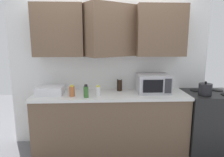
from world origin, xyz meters
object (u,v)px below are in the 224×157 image
object	(u,v)px
bottle_soy_dark	(120,85)
bottle_white_jar	(98,91)
dish_rack	(50,90)
stove_range	(208,120)
microwave	(153,83)
kettle	(205,89)
bottle_spice_jar	(72,91)
bottle_green_oil	(86,92)

from	to	relation	value
bottle_soy_dark	bottle_white_jar	distance (m)	0.43
bottle_white_jar	dish_rack	bearing A→B (deg)	171.28
stove_range	microwave	distance (m)	1.06
kettle	bottle_spice_jar	size ratio (longest dim) A/B	1.20
microwave	dish_rack	size ratio (longest dim) A/B	1.26
stove_range	dish_rack	size ratio (longest dim) A/B	2.40
dish_rack	bottle_green_oil	distance (m)	0.57
microwave	bottle_soy_dark	distance (m)	0.52
bottle_soy_dark	kettle	bearing A→B (deg)	-15.23
stove_range	kettle	distance (m)	0.58
dish_rack	bottle_green_oil	world-z (taller)	bottle_green_oil
bottle_spice_jar	bottle_white_jar	world-z (taller)	bottle_spice_jar
bottle_soy_dark	bottle_white_jar	world-z (taller)	bottle_soy_dark
stove_range	bottle_green_oil	bearing A→B (deg)	-174.82
bottle_spice_jar	bottle_green_oil	bearing A→B (deg)	-19.44
dish_rack	stove_range	bearing A→B (deg)	-0.47
microwave	bottle_green_oil	bearing A→B (deg)	-167.13
microwave	dish_rack	distance (m)	1.54
microwave	bottle_green_oil	distance (m)	1.03
bottle_soy_dark	bottle_green_oil	xyz separation A→B (m)	(-0.50, -0.36, -0.01)
bottle_white_jar	bottle_green_oil	world-z (taller)	bottle_green_oil
dish_rack	bottle_spice_jar	world-z (taller)	bottle_spice_jar
bottle_white_jar	bottle_green_oil	distance (m)	0.19
stove_range	bottle_soy_dark	bearing A→B (deg)	172.16
dish_rack	bottle_soy_dark	world-z (taller)	bottle_soy_dark
microwave	bottle_soy_dark	xyz separation A→B (m)	(-0.50, 0.13, -0.05)
dish_rack	bottle_green_oil	xyz separation A→B (m)	(0.54, -0.19, 0.03)
bottle_green_oil	stove_range	bearing A→B (deg)	5.18
dish_rack	bottle_spice_jar	distance (m)	0.36
bottle_white_jar	bottle_spice_jar	bearing A→B (deg)	-178.47
kettle	dish_rack	xyz separation A→B (m)	(-2.25, 0.16, -0.03)
bottle_soy_dark	bottle_green_oil	size ratio (longest dim) A/B	1.10
dish_rack	bottle_soy_dark	distance (m)	1.05
dish_rack	bottle_white_jar	xyz separation A→B (m)	(0.71, -0.11, 0.01)
bottle_spice_jar	bottle_white_jar	distance (m)	0.37
kettle	stove_range	bearing A→B (deg)	39.47
dish_rack	bottle_spice_jar	xyz separation A→B (m)	(0.33, -0.12, 0.01)
stove_range	bottle_green_oil	distance (m)	1.96
dish_rack	bottle_green_oil	size ratio (longest dim) A/B	2.06
stove_range	bottle_soy_dark	size ratio (longest dim) A/B	4.49
microwave	bottle_green_oil	size ratio (longest dim) A/B	2.61
bottle_spice_jar	bottle_green_oil	world-z (taller)	bottle_green_oil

